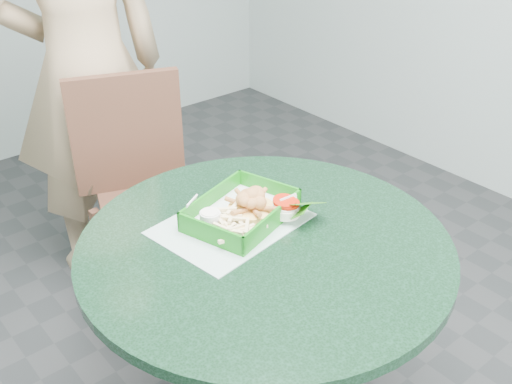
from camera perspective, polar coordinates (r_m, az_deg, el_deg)
cafe_table at (r=1.64m, az=0.82°, el=-10.10°), size 0.95×0.95×0.75m
dining_chair at (r=2.31m, az=-10.51°, el=0.98°), size 0.42×0.42×0.93m
diner_person at (r=2.38m, az=-16.44°, el=14.93°), size 0.86×0.66×2.12m
placemat at (r=1.60m, az=-2.37°, el=-3.63°), size 0.41×0.33×0.00m
food_basket at (r=1.61m, az=-1.39°, el=-2.72°), size 0.28×0.21×0.06m
crab_sandwich at (r=1.59m, az=-0.40°, el=-1.79°), size 0.13×0.13×0.07m
fries_pile at (r=1.54m, az=-3.12°, el=-3.52°), size 0.14×0.15×0.04m
sauce_ramekin at (r=1.57m, az=-4.82°, el=-2.45°), size 0.05×0.05×0.03m
garnish_cup at (r=1.57m, az=3.17°, el=-2.70°), size 0.11×0.11×0.04m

